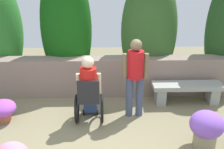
{
  "coord_description": "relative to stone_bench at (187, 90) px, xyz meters",
  "views": [
    {
      "loc": [
        0.09,
        -3.77,
        2.86
      ],
      "look_at": [
        0.23,
        1.13,
        0.85
      ],
      "focal_mm": 43.99,
      "sensor_mm": 36.0,
      "label": 1
    }
  ],
  "objects": [
    {
      "name": "flower_pot_purple_near",
      "position": [
        -0.13,
        -1.56,
        0.06
      ],
      "size": [
        0.55,
        0.55,
        0.65
      ],
      "color": "gray",
      "rests_on": "ground"
    },
    {
      "name": "stone_bench",
      "position": [
        0.0,
        0.0,
        0.0
      ],
      "size": [
        1.51,
        0.41,
        0.45
      ],
      "rotation": [
        0.0,
        0.0,
        -0.07
      ],
      "color": "gray",
      "rests_on": "ground"
    },
    {
      "name": "ground_plane",
      "position": [
        -1.87,
        -1.55,
        -0.3
      ],
      "size": [
        11.65,
        11.65,
        0.0
      ],
      "primitive_type": "plane",
      "color": "#7A7354"
    },
    {
      "name": "person_standing_companion",
      "position": [
        -1.2,
        -0.51,
        0.61
      ],
      "size": [
        0.49,
        0.3,
        1.57
      ],
      "rotation": [
        0.0,
        0.0,
        0.24
      ],
      "color": "#3D4863",
      "rests_on": "ground"
    },
    {
      "name": "hedge_backdrop",
      "position": [
        -1.99,
        1.01,
        1.12
      ],
      "size": [
        6.98,
        1.14,
        2.9
      ],
      "color": "#2A7229",
      "rests_on": "ground"
    },
    {
      "name": "person_in_wheelchair",
      "position": [
        -2.07,
        -0.69,
        0.32
      ],
      "size": [
        0.53,
        0.66,
        1.33
      ],
      "rotation": [
        0.0,
        0.0,
        -0.08
      ],
      "color": "black",
      "rests_on": "ground"
    },
    {
      "name": "stone_retaining_wall",
      "position": [
        -1.87,
        0.5,
        0.14
      ],
      "size": [
        6.74,
        0.41,
        0.88
      ],
      "primitive_type": "cube",
      "color": "gray",
      "rests_on": "ground"
    },
    {
      "name": "flower_pot_terracotta_by_wall",
      "position": [
        -3.75,
        -0.65,
        -0.06
      ],
      "size": [
        0.52,
        0.52,
        0.42
      ],
      "color": "#AB583E",
      "rests_on": "ground"
    }
  ]
}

